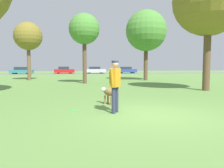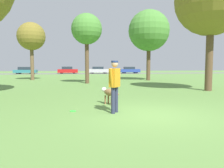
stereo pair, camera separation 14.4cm
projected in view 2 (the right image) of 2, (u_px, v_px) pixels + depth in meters
name	position (u px, v px, depth m)	size (l,w,h in m)	color
ground_plane	(151.00, 115.00, 6.94)	(120.00, 120.00, 0.00)	#608C42
far_road_strip	(91.00, 74.00, 44.04)	(120.00, 6.00, 0.01)	slate
person	(115.00, 82.00, 7.19)	(0.47, 0.63, 1.73)	#2D334C
dog	(109.00, 93.00, 8.85)	(0.65, 0.96, 0.68)	olive
frisbee	(73.00, 111.00, 7.52)	(0.22, 0.22, 0.02)	#33D838
tree_near_right	(211.00, 0.00, 13.28)	(4.41, 4.41, 7.83)	brown
tree_far_left	(31.00, 37.00, 23.63)	(3.00, 3.00, 6.25)	brown
tree_mid_center	(87.00, 30.00, 19.07)	(2.69, 2.69, 6.13)	brown
tree_far_right	(149.00, 31.00, 23.17)	(4.35, 4.35, 7.47)	brown
parked_car_teal	(25.00, 70.00, 42.02)	(4.28, 1.99, 1.34)	teal
parked_car_red	(68.00, 70.00, 43.44)	(3.96, 1.84, 1.40)	red
parked_car_silver	(98.00, 70.00, 44.24)	(4.22, 1.79, 1.38)	#B7B7BC
parked_car_blue	(130.00, 70.00, 45.12)	(4.10, 1.71, 1.35)	#284293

